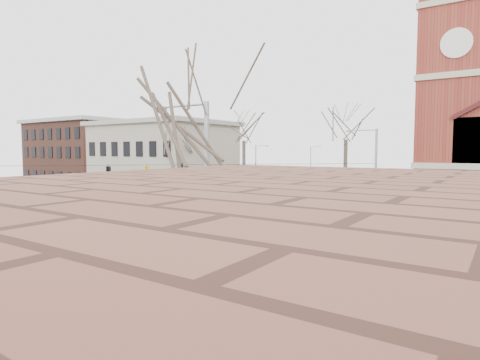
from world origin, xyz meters
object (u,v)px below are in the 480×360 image
Objects in this scene: signal_pole_ne at (373,178)px; tree_ne at (346,134)px; parked_car_a at (425,241)px; streetlight_north_a at (257,169)px; signal_pole_se at (204,212)px; tree_nw_far at (179,150)px; tree_nw_near at (244,136)px; streetlight_north_b at (311,165)px; tree_se at (218,156)px; signal_pole_nw at (178,170)px; cargo_van at (204,234)px.

tree_ne is at bearing 145.13° from signal_pole_ne.
streetlight_north_a is at bearing 57.27° from parked_car_a.
signal_pole_se is 34.50m from tree_nw_far.
parked_car_a is 0.29× the size of tree_nw_near.
tree_nw_near is at bearing -174.31° from tree_ne.
parked_car_a is at bearing -56.05° from streetlight_north_b.
signal_pole_se is at bearing 170.29° from parked_car_a.
parked_car_a is (4.71, 19.87, -4.34)m from signal_pole_se.
tree_se reaches higher than signal_pole_ne.
signal_pole_nw reaches higher than cargo_van.
signal_pole_nw is 1.12× the size of streetlight_north_a.
tree_nw_near reaches higher than signal_pole_se.
tree_nw_far is at bearing 128.98° from signal_pole_nw.
tree_se reaches higher than streetlight_north_b.
parked_car_a is 12.73m from tree_ne.
signal_pole_ne is 1.55× the size of cargo_van.
tree_se reaches higher than cargo_van.
streetlight_north_a is 0.79× the size of tree_nw_far.
streetlight_north_b is at bearing 110.27° from signal_pole_se.
signal_pole_nw is 32.28m from signal_pole_se.
signal_pole_ne is 26.45m from tree_se.
signal_pole_se is at bearing -45.45° from signal_pole_nw.
signal_pole_ne reaches higher than parked_car_a.
signal_pole_nw is 1.12× the size of streetlight_north_b.
cargo_van is (13.43, -29.08, -3.19)m from streetlight_north_a.
tree_nw_near reaches higher than signal_pole_ne.
parked_car_a is at bearing -9.49° from tree_nw_far.
cargo_van is 1.63× the size of parked_car_a.
tree_nw_far is 38.87m from tree_se.
cargo_van is at bearing 129.09° from parked_car_a.
parked_car_a is 0.35× the size of tree_nw_far.
streetlight_north_b is 0.81× the size of tree_se.
signal_pole_ne is at bearing 60.02° from parked_car_a.
signal_pole_se is 0.91× the size of tree_se.
signal_pole_nw is 1.00× the size of signal_pole_se.
cargo_van is 16.29m from parked_car_a.
streetlight_north_b is 36.41m from tree_nw_near.
cargo_van is at bearing -67.83° from tree_nw_near.
tree_ne is at bearing 97.43° from signal_pole_se.
signal_pole_ne is 24.17m from tree_nw_far.
streetlight_north_b is (0.67, 36.50, -0.48)m from signal_pole_nw.
cargo_van is 0.58× the size of tree_nw_far.
streetlight_north_b is 50.98m from cargo_van.
tree_nw_far is (-24.00, 1.67, 2.36)m from signal_pole_ne.
streetlight_north_b is at bearing 37.57° from parked_car_a.
tree_nw_near is at bearing 8.16° from signal_pole_nw.
signal_pole_nw is at bearing -171.84° from tree_nw_near.
signal_pole_nw is 36.79m from tree_se.
cargo_van is at bearing -65.21° from streetlight_north_a.
signal_pole_se is at bearing -82.57° from tree_ne.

